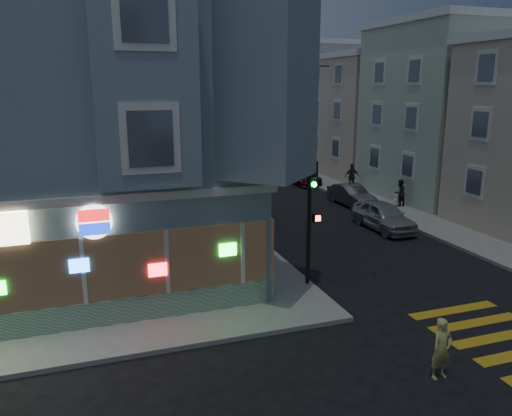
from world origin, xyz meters
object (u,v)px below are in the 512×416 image
pedestrian_a (400,193)px  running_child (442,349)px  parked_car_d (270,161)px  traffic_signal (311,202)px  fire_hydrant (397,199)px  street_tree_far (256,118)px  parked_car_a (384,216)px  pedestrian_b (352,177)px  parked_car_b (352,195)px  utility_pole (314,118)px  street_tree_near (286,124)px  parked_car_c (302,176)px

pedestrian_a → running_child: bearing=45.0°
parked_car_d → traffic_signal: traffic_signal is taller
pedestrian_a → fire_hydrant: 0.48m
street_tree_far → parked_car_a: (-2.59, -27.44, -3.22)m
pedestrian_b → traffic_signal: (-10.00, -14.60, 2.17)m
parked_car_b → parked_car_d: parked_car_d is taller
utility_pole → street_tree_near: bearing=88.1°
street_tree_far → parked_car_a: 27.75m
street_tree_near → parked_car_d: 3.54m
pedestrian_a → traffic_signal: traffic_signal is taller
parked_car_a → parked_car_b: bearing=78.5°
fire_hydrant → parked_car_b: bearing=149.2°
utility_pole → traffic_signal: bearing=-115.7°
utility_pole → street_tree_near: 6.06m
street_tree_far → pedestrian_b: street_tree_far is taller
pedestrian_a → parked_car_c: pedestrian_a is taller
street_tree_near → parked_car_c: street_tree_near is taller
street_tree_far → parked_car_c: street_tree_far is taller
pedestrian_a → street_tree_near: bearing=-100.7°
parked_car_a → parked_car_c: 12.57m
fire_hydrant → running_child: bearing=-121.0°
street_tree_near → street_tree_far: 8.00m
street_tree_near → running_child: (-8.70, -31.39, -3.14)m
utility_pole → street_tree_far: 14.03m
pedestrian_a → parked_car_d: bearing=-95.3°
utility_pole → parked_car_c: size_ratio=2.14×
parked_car_c → parked_car_b: bearing=-89.4°
parked_car_a → traffic_signal: size_ratio=0.93×
parked_car_a → parked_car_b: (1.09, 5.20, -0.08)m
pedestrian_a → parked_car_d: (-2.30, 15.74, -0.21)m
pedestrian_a → fire_hydrant: (0.00, 0.25, -0.41)m
traffic_signal → fire_hydrant: traffic_signal is taller
parked_car_c → street_tree_near: bearing=78.3°
parked_car_d → parked_car_b: bearing=-83.6°
pedestrian_a → pedestrian_b: pedestrian_b is taller
parked_car_c → traffic_signal: size_ratio=0.93×
street_tree_near → fire_hydrant: (0.80, -15.61, -3.40)m
parked_car_c → fire_hydrant: (2.30, -8.70, -0.08)m
running_child → parked_car_a: running_child is taller
parked_car_d → fire_hydrant: parked_car_d is taller
street_tree_far → parked_car_c: 15.35m
traffic_signal → utility_pole: bearing=60.6°
traffic_signal → fire_hydrant: (10.18, 9.51, -2.67)m
street_tree_far → utility_pole: bearing=-90.8°
street_tree_near → parked_car_c: size_ratio=1.26×
pedestrian_b → fire_hydrant: size_ratio=2.45×
parked_car_a → traffic_signal: 9.19m
street_tree_near → parked_car_a: (-2.59, -19.44, -3.22)m
pedestrian_b → parked_car_d: pedestrian_b is taller
pedestrian_b → traffic_signal: 17.83m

